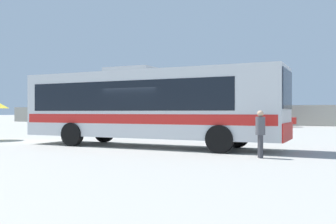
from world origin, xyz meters
TOP-DOWN VIEW (x-y plane):
  - ground_plane at (0.00, 10.00)m, footprint 300.00×300.00m
  - perimeter_wall at (0.00, 29.35)m, footprint 80.00×0.30m
  - coach_bus_silver_red at (0.11, 0.23)m, footprint 11.69×2.81m
  - attendant_by_bus_door at (5.49, -1.72)m, footprint 0.43×0.43m
  - parked_car_leftmost_maroon at (-10.36, 25.19)m, footprint 4.66×2.18m
  - parked_car_second_red at (-4.09, 25.38)m, footprint 4.59×2.05m
  - parked_car_third_red at (1.27, 25.26)m, footprint 4.35×2.22m
  - roadside_tree_left at (-15.74, 33.13)m, footprint 5.53×5.53m
  - roadside_tree_midleft at (-4.64, 34.41)m, footprint 5.11×5.11m
  - roadside_tree_midright at (-0.59, 31.50)m, footprint 4.92×4.92m

SIDE VIEW (x-z plane):
  - ground_plane at x=0.00m, z-range 0.00..0.00m
  - parked_car_leftmost_maroon at x=-10.36m, z-range 0.05..1.52m
  - parked_car_third_red at x=1.27m, z-range 0.04..1.55m
  - parked_car_second_red at x=-4.09m, z-range 0.04..1.58m
  - attendant_by_bus_door at x=5.49m, z-range 0.10..1.67m
  - perimeter_wall at x=0.00m, z-range 0.00..2.27m
  - coach_bus_silver_red at x=0.11m, z-range 0.12..3.61m
  - roadside_tree_midright at x=-0.59m, z-range 1.08..7.43m
  - roadside_tree_midleft at x=-4.64m, z-range 1.19..7.94m
  - roadside_tree_left at x=-15.74m, z-range 1.42..8.99m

